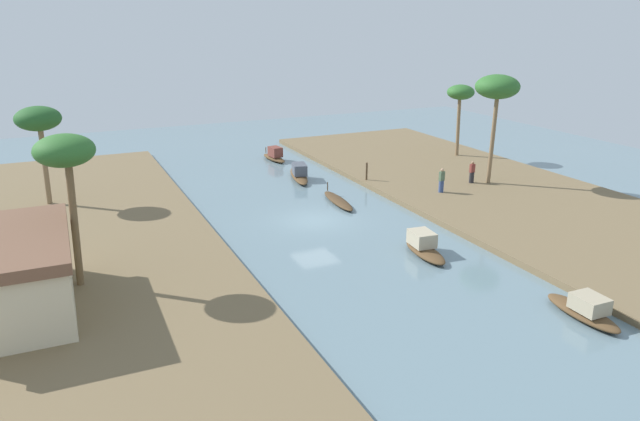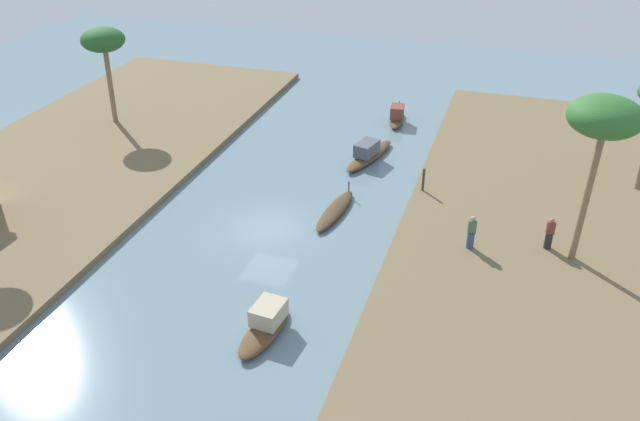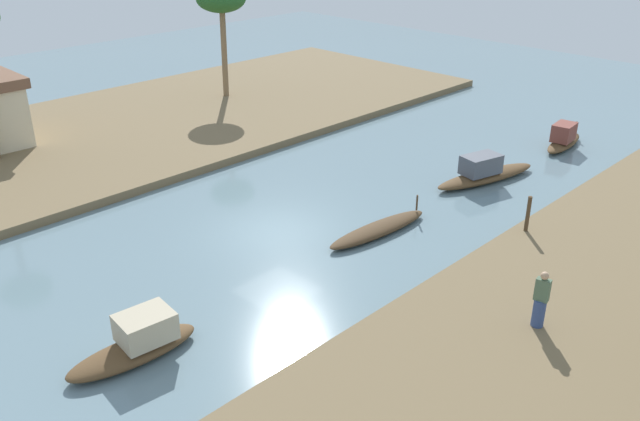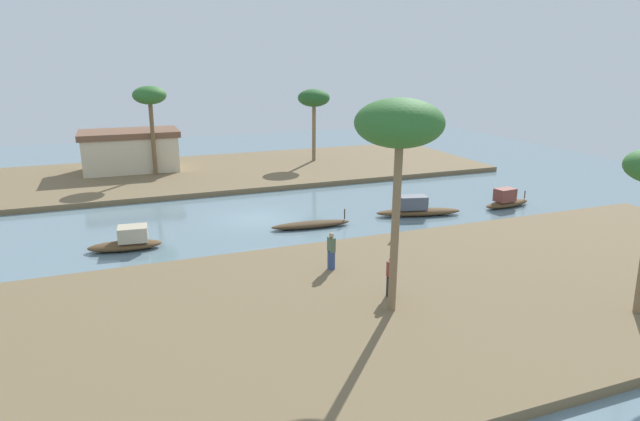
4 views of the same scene
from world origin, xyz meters
The scene contains 9 objects.
river_water centered at (0.00, 0.00, 0.00)m, with size 71.55×71.55×0.00m, color slate.
riverbank_right centered at (0.00, 13.50, 0.18)m, with size 44.54×14.55×0.36m, color brown.
sampan_downstream_large centered at (-7.30, -2.88, 0.45)m, with size 3.62×1.50×1.18m.
sampan_with_tall_canopy centered at (9.18, -2.82, 0.42)m, with size 5.28×2.30×1.22m.
sampan_midstream centered at (15.49, -3.21, 0.45)m, with size 3.57×1.31×1.22m.
sampan_near_left_bank centered at (2.42, -2.77, 0.18)m, with size 4.58×1.29×0.92m.
person_by_mooring centered at (0.76, -9.75, 1.08)m, with size 0.39×0.41×1.66m.
mooring_post centered at (5.66, -6.69, 1.00)m, with size 0.14×0.14×1.29m, color #4C3823.
palm_tree_right_short centered at (9.11, 14.43, 5.67)m, with size 2.73×2.73×6.19m.
Camera 3 is at (-13.94, -16.08, 10.83)m, focal length 37.31 mm.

